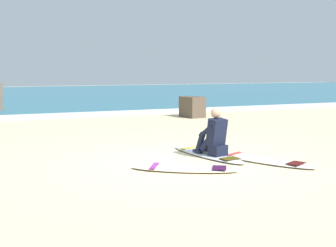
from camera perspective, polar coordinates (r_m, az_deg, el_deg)
The scene contains 8 objects.
ground_plane at distance 8.36m, azimuth 1.79°, elevation -5.09°, with size 80.00×80.00×0.00m, color beige.
sea at distance 30.35m, azimuth -16.34°, elevation 3.60°, with size 80.00×28.00×0.10m, color teal.
breaking_foam at distance 16.84m, azimuth -11.01°, elevation 1.16°, with size 80.00×0.90×0.11m, color white.
surfboard_main at distance 8.99m, azimuth 5.17°, elevation -4.02°, with size 0.89×2.28×0.08m.
surfer_seated at distance 8.75m, azimuth 6.02°, elevation -1.68°, with size 0.51×0.76×0.95m.
surfboard_spare_near at distance 7.69m, azimuth 2.17°, elevation -5.92°, with size 1.89×1.45×0.08m.
surfboard_spare_far at distance 8.61m, azimuth 12.13°, elevation -4.65°, with size 1.41×2.24×0.08m.
shoreline_rock at distance 16.13m, azimuth 3.19°, elevation 2.18°, with size 0.60×0.91×0.76m, color brown.
Camera 1 is at (-3.41, -7.43, 1.77)m, focal length 46.57 mm.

